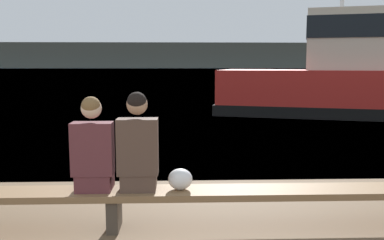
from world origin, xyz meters
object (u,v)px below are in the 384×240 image
object	(u,v)px
shopping_bag	(180,179)
tugboat_red	(338,82)
bench_main	(114,197)
person_right	(138,147)
person_left	(93,150)

from	to	relation	value
shopping_bag	tugboat_red	size ratio (longest dim) A/B	0.03
bench_main	tugboat_red	size ratio (longest dim) A/B	1.00
person_right	tugboat_red	distance (m)	11.71
bench_main	person_left	world-z (taller)	person_left
bench_main	person_left	distance (m)	0.55
bench_main	person_right	size ratio (longest dim) A/B	8.14
person_left	person_right	world-z (taller)	person_right
person_right	bench_main	bearing A→B (deg)	179.34
bench_main	shopping_bag	bearing A→B (deg)	0.89
bench_main	shopping_bag	xyz separation A→B (m)	(0.70, 0.01, 0.18)
person_left	shopping_bag	distance (m)	0.96
bench_main	shopping_bag	size ratio (longest dim) A/B	33.05
bench_main	person_right	distance (m)	0.60
person_right	shopping_bag	distance (m)	0.57
bench_main	person_left	size ratio (longest dim) A/B	8.50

